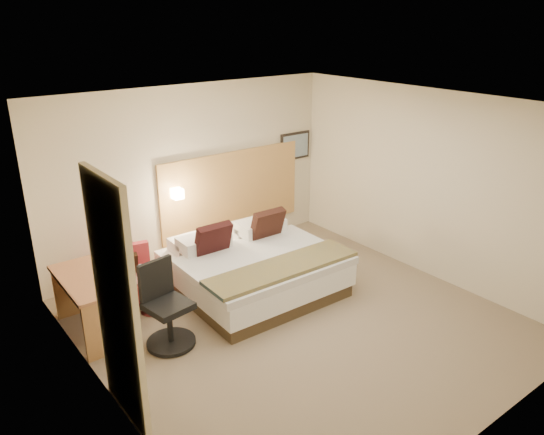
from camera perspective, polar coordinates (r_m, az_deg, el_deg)
floor at (r=6.84m, az=2.72°, el=-11.15°), size 4.80×5.00×0.02m
ceiling at (r=5.86m, az=3.19°, el=11.96°), size 4.80×5.00×0.02m
wall_back at (r=8.19m, az=-8.59°, el=4.63°), size 4.80×0.02×2.70m
wall_front at (r=4.81m, az=23.03°, el=-9.22°), size 4.80×0.02×2.70m
wall_left at (r=5.13m, az=-18.15°, el=-6.57°), size 0.02×5.00×2.70m
wall_right at (r=7.93m, az=16.33°, el=3.46°), size 0.02×5.00×2.70m
headboard_panel at (r=8.62m, az=-4.27°, el=2.87°), size 2.60×0.04×1.30m
art_frame at (r=9.24m, az=2.49°, el=7.71°), size 0.62×0.03×0.47m
art_canvas at (r=9.22m, az=2.57°, el=7.68°), size 0.54×0.01×0.39m
lamp_arm at (r=8.01m, az=-10.36°, el=2.66°), size 0.02×0.12×0.02m
lamp_shade at (r=7.96m, az=-10.16°, el=2.55°), size 0.15×0.15×0.15m
curtain at (r=4.99m, az=-16.42°, el=-8.85°), size 0.06×0.90×2.42m
bottle_a at (r=6.91m, az=-13.89°, el=-5.65°), size 0.06×0.06×0.18m
bottle_b at (r=6.94m, az=-13.33°, el=-5.49°), size 0.06×0.06×0.18m
menu_folder at (r=6.92m, az=-12.42°, el=-5.37°), size 0.12×0.05×0.20m
bed at (r=7.42m, az=-2.11°, el=-5.40°), size 2.13×2.06×1.02m
lounge_chair at (r=7.38m, az=-15.22°, el=-6.64°), size 0.81×0.74×0.74m
side_table at (r=7.05m, az=-12.82°, el=-7.91°), size 0.46×0.46×0.51m
desk at (r=6.69m, az=-19.09°, el=-7.31°), size 0.57×1.20×0.75m
desk_chair at (r=6.33m, az=-11.32°, el=-9.93°), size 0.65×0.65×1.01m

